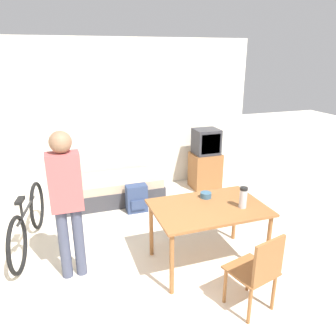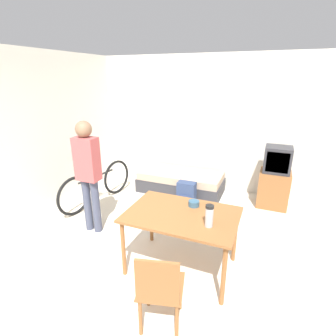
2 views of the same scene
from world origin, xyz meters
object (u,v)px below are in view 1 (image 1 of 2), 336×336
dining_table (208,213)px  person_standing (66,196)px  thermos_flask (243,196)px  wooden_chair (258,270)px  bicycle (28,222)px  tv (205,161)px  daybed (112,189)px  backpack (137,199)px  mate_bowl (206,195)px

dining_table → person_standing: 1.61m
person_standing → thermos_flask: bearing=-12.8°
wooden_chair → bicycle: size_ratio=0.50×
tv → dining_table: (-1.00, -2.20, 0.15)m
person_standing → thermos_flask: person_standing is taller
daybed → wooden_chair: size_ratio=1.98×
tv → bicycle: (-3.06, -1.11, -0.17)m
tv → dining_table: 2.42m
backpack → daybed: bearing=119.1°
thermos_flask → backpack: thermos_flask is taller
mate_bowl → daybed: bearing=113.7°
thermos_flask → mate_bowl: (-0.28, 0.38, -0.10)m
tv → person_standing: bearing=-143.2°
person_standing → wooden_chair: bearing=-35.5°
thermos_flask → mate_bowl: size_ratio=1.85×
wooden_chair → thermos_flask: 0.89m
wooden_chair → mate_bowl: wooden_chair is taller
bicycle → thermos_flask: size_ratio=6.92×
dining_table → backpack: bearing=106.2°
wooden_chair → bicycle: wooden_chair is taller
dining_table → backpack: dining_table is taller
daybed → backpack: bearing=-60.9°
person_standing → thermos_flask: (1.91, -0.43, -0.10)m
dining_table → wooden_chair: (0.10, -0.89, -0.19)m
person_standing → mate_bowl: 1.64m
tv → bicycle: tv is taller
thermos_flask → person_standing: bearing=167.2°
daybed → thermos_flask: (1.14, -2.32, 0.69)m
daybed → wooden_chair: bearing=-73.9°
daybed → dining_table: bearing=-70.3°
bicycle → mate_bowl: mate_bowl is taller
tv → person_standing: (-2.55, -1.91, 0.47)m
tv → bicycle: 3.26m
daybed → person_standing: size_ratio=1.00×
bicycle → person_standing: (0.50, -0.80, 0.65)m
daybed → person_standing: 2.19m
person_standing → backpack: (1.08, 1.34, -0.78)m
person_standing → mate_bowl: bearing=-1.8°
dining_table → person_standing: (-1.55, 0.29, 0.32)m
daybed → dining_table: size_ratio=1.32×
person_standing → thermos_flask: size_ratio=6.87×
tv → thermos_flask: size_ratio=4.55×
daybed → thermos_flask: bearing=-63.9°
tv → wooden_chair: tv is taller
thermos_flask → mate_bowl: thermos_flask is taller
dining_table → person_standing: bearing=169.5°
tv → person_standing: size_ratio=0.66×
wooden_chair → mate_bowl: 1.17m
daybed → tv: size_ratio=1.51×
wooden_chair → mate_bowl: size_ratio=6.41×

